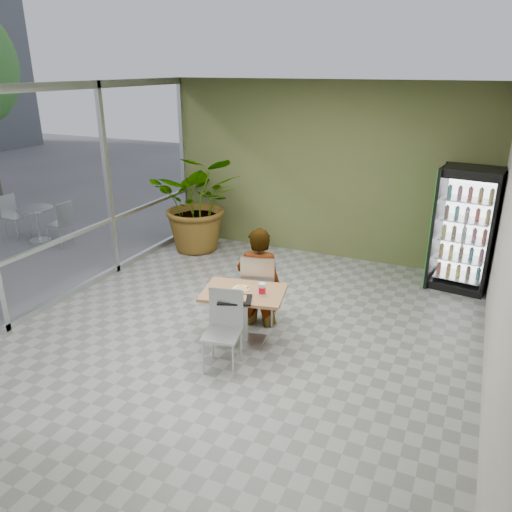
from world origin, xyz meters
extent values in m
plane|color=gray|center=(0.00, 0.00, 0.00)|extent=(7.00, 7.00, 0.00)
cube|color=#AA7249|center=(0.12, -0.12, 0.73)|extent=(1.14, 0.90, 0.04)
cylinder|color=#B7BABC|center=(0.12, -0.12, 0.35)|extent=(0.10, 0.10, 0.71)
cube|color=#B7BABC|center=(0.12, -0.12, 0.02)|extent=(0.58, 0.50, 0.04)
cube|color=#B7BABC|center=(0.06, 0.54, 0.49)|extent=(0.55, 0.55, 0.03)
cube|color=#B7BABC|center=(0.11, 0.33, 0.76)|extent=(0.45, 0.14, 0.55)
cylinder|color=#B7BABC|center=(0.21, 0.78, 0.25)|extent=(0.03, 0.03, 0.49)
cylinder|color=#B7BABC|center=(-0.17, 0.69, 0.25)|extent=(0.03, 0.03, 0.49)
cylinder|color=#B7BABC|center=(0.30, 0.40, 0.25)|extent=(0.03, 0.03, 0.49)
cylinder|color=#B7BABC|center=(-0.08, 0.31, 0.25)|extent=(0.03, 0.03, 0.49)
cube|color=#B7BABC|center=(0.14, -0.74, 0.45)|extent=(0.50, 0.50, 0.03)
cube|color=#B7BABC|center=(0.10, -0.54, 0.70)|extent=(0.42, 0.11, 0.50)
cylinder|color=#B7BABC|center=(-0.01, -0.95, 0.23)|extent=(0.02, 0.02, 0.45)
cylinder|color=#B7BABC|center=(0.35, -0.88, 0.23)|extent=(0.02, 0.02, 0.45)
cylinder|color=#B7BABC|center=(-0.08, -0.60, 0.23)|extent=(0.02, 0.02, 0.45)
cylinder|color=#B7BABC|center=(0.28, -0.53, 0.23)|extent=(0.02, 0.02, 0.45)
imported|color=black|center=(0.06, 0.49, 0.55)|extent=(0.70, 0.54, 1.70)
cylinder|color=silver|center=(0.07, -0.08, 0.76)|extent=(0.22, 0.22, 0.01)
cylinder|color=silver|center=(0.39, -0.14, 0.82)|extent=(0.08, 0.08, 0.15)
cylinder|color=red|center=(0.39, -0.14, 0.82)|extent=(0.09, 0.09, 0.08)
cylinder|color=silver|center=(0.39, -0.14, 0.90)|extent=(0.09, 0.09, 0.01)
cube|color=silver|center=(-0.16, -0.27, 0.76)|extent=(0.19, 0.19, 0.02)
cube|color=black|center=(0.14, -0.41, 0.76)|extent=(0.49, 0.42, 0.02)
cube|color=black|center=(2.54, 2.97, 0.98)|extent=(0.97, 0.80, 1.97)
cube|color=#179A21|center=(2.09, 2.97, 0.98)|extent=(0.10, 0.67, 1.93)
cube|color=white|center=(2.54, 2.63, 1.00)|extent=(0.70, 0.11, 1.57)
imported|color=#356B2B|center=(-2.22, 2.78, 0.95)|extent=(2.11, 1.97, 1.90)
camera|label=1|loc=(2.63, -5.26, 3.41)|focal=35.00mm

